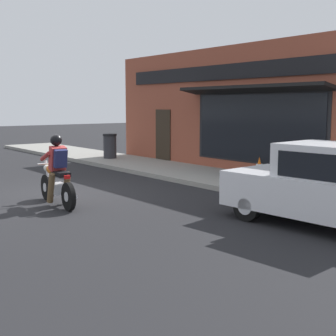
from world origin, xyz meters
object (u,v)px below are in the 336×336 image
car_hatchback (326,187)px  traffic_cone (259,167)px  motorcycle_with_rider (57,176)px  trash_bin (110,146)px

car_hatchback → traffic_cone: (3.14, 4.31, -0.33)m
motorcycle_with_rider → trash_bin: bearing=50.5°
traffic_cone → trash_bin: size_ratio=0.61×
car_hatchback → traffic_cone: size_ratio=6.47×
motorcycle_with_rider → trash_bin: motorcycle_with_rider is taller
motorcycle_with_rider → traffic_cone: 6.27m
trash_bin → motorcycle_with_rider: bearing=-129.5°
car_hatchback → trash_bin: (2.20, 11.33, -0.13)m
traffic_cone → trash_bin: bearing=97.6°
traffic_cone → car_hatchback: bearing=-126.1°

